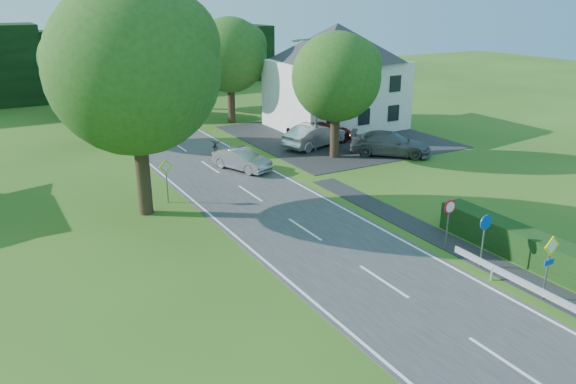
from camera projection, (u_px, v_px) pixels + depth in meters
road at (284, 216)px, 28.76m from camera, size 7.00×80.00×0.04m
parking_pad at (335, 136)px, 45.02m from camera, size 14.00×16.00×0.04m
line_edge_left at (226, 228)px, 27.23m from camera, size 0.12×80.00×0.01m
line_edge_right at (337, 205)px, 30.27m from camera, size 0.12×80.00×0.01m
line_centre at (284, 216)px, 28.75m from camera, size 0.12×80.00×0.01m
tree_main at (137, 102)px, 27.31m from camera, size 9.40×9.40×11.64m
tree_left_far at (93, 88)px, 41.40m from camera, size 7.00×7.00×8.58m
tree_right_far at (230, 71)px, 48.56m from camera, size 7.40×7.40×9.09m
tree_left_back at (71, 72)px, 51.55m from camera, size 6.60×6.60×8.07m
tree_right_back at (188, 70)px, 54.91m from camera, size 6.20×6.20×7.56m
tree_right_mid at (336, 96)px, 37.87m from camera, size 7.00×7.00×8.58m
treeline_right at (158, 57)px, 69.05m from camera, size 30.00×5.00×7.00m
house_white at (336, 75)px, 46.96m from camera, size 10.60×8.40×8.60m
streetlight at (315, 90)px, 39.25m from camera, size 2.03×0.18×8.00m
sign_priority_right at (550, 256)px, 20.33m from camera, size 0.78×0.09×2.59m
sign_roundabout at (485, 231)px, 22.83m from camera, size 0.64×0.08×2.37m
sign_speed_limit at (449, 213)px, 24.43m from camera, size 0.64×0.11×2.37m
sign_priority_left at (166, 172)px, 30.18m from camera, size 0.78×0.09×2.44m
moving_car at (242, 159)px, 36.16m from camera, size 2.90×4.44×1.38m
motorcycle at (216, 146)px, 39.84m from camera, size 1.35×2.18×1.08m
parked_car_red at (319, 131)px, 42.86m from camera, size 5.29×2.75×1.72m
parked_car_silver_a at (315, 136)px, 41.58m from camera, size 5.50×3.14×1.72m
parked_car_grey at (390, 144)px, 39.52m from camera, size 5.68×5.49×1.63m
parasol at (332, 136)px, 41.10m from camera, size 2.67×2.69×1.86m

